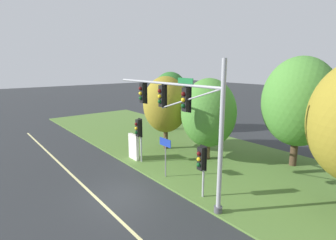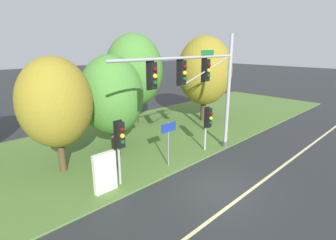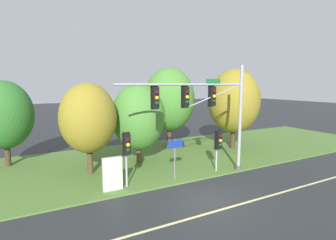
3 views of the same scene
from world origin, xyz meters
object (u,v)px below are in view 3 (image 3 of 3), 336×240
at_px(tree_nearest_road, 4,115).
at_px(tree_behind_signpost, 138,117).
at_px(pedestrian_signal_further_along, 127,148).
at_px(pedestrian_signal_near_kerb, 218,142).
at_px(tree_tall_centre, 234,101).
at_px(route_sign_post, 175,152).
at_px(traffic_signal_mast, 208,106).
at_px(tree_left_of_mast, 88,118).
at_px(info_kiosk, 112,174).
at_px(tree_mid_verge, 169,100).

distance_m(tree_nearest_road, tree_behind_signpost, 9.54).
bearing_deg(tree_behind_signpost, pedestrian_signal_further_along, -119.26).
bearing_deg(pedestrian_signal_near_kerb, tree_tall_centre, 40.24).
bearing_deg(pedestrian_signal_further_along, tree_behind_signpost, 60.74).
bearing_deg(route_sign_post, tree_behind_signpost, 97.94).
bearing_deg(traffic_signal_mast, tree_behind_signpost, 117.87).
height_order(pedestrian_signal_further_along, tree_tall_centre, tree_tall_centre).
height_order(pedestrian_signal_further_along, tree_nearest_road, tree_nearest_road).
height_order(tree_left_of_mast, tree_tall_centre, tree_tall_centre).
bearing_deg(traffic_signal_mast, tree_tall_centre, 36.67).
bearing_deg(tree_tall_centre, route_sign_post, -153.11).
bearing_deg(info_kiosk, pedestrian_signal_near_kerb, -2.31).
bearing_deg(traffic_signal_mast, pedestrian_signal_further_along, 173.32).
bearing_deg(tree_mid_verge, tree_left_of_mast, -151.33).
xyz_separation_m(pedestrian_signal_near_kerb, pedestrian_signal_further_along, (-6.39, 0.23, 0.32)).
relative_size(tree_behind_signpost, tree_mid_verge, 0.80).
bearing_deg(tree_behind_signpost, tree_left_of_mast, -166.44).
height_order(route_sign_post, tree_left_of_mast, tree_left_of_mast).
distance_m(traffic_signal_mast, tree_nearest_road, 14.39).
xyz_separation_m(pedestrian_signal_further_along, info_kiosk, (-0.87, 0.06, -1.42)).
bearing_deg(pedestrian_signal_near_kerb, tree_nearest_road, 147.12).
distance_m(tree_left_of_mast, tree_behind_signpost, 4.00).
bearing_deg(pedestrian_signal_further_along, info_kiosk, 176.05).
relative_size(traffic_signal_mast, tree_nearest_road, 1.44).
relative_size(route_sign_post, tree_tall_centre, 0.35).
distance_m(pedestrian_signal_further_along, tree_tall_centre, 12.78).
height_order(pedestrian_signal_further_along, tree_left_of_mast, tree_left_of_mast).
relative_size(traffic_signal_mast, tree_behind_signpost, 1.49).
height_order(traffic_signal_mast, tree_behind_signpost, traffic_signal_mast).
relative_size(tree_left_of_mast, tree_tall_centre, 0.82).
bearing_deg(route_sign_post, tree_left_of_mast, 141.80).
relative_size(traffic_signal_mast, info_kiosk, 4.72).
bearing_deg(tree_nearest_road, info_kiosk, -55.34).
xyz_separation_m(pedestrian_signal_near_kerb, tree_nearest_road, (-12.74, 8.24, 1.71)).
distance_m(tree_behind_signpost, tree_tall_centre, 9.39).
xyz_separation_m(pedestrian_signal_further_along, tree_left_of_mast, (-1.39, 3.50, 1.37)).
height_order(tree_nearest_road, tree_mid_verge, tree_mid_verge).
distance_m(pedestrian_signal_further_along, tree_behind_signpost, 5.20).
bearing_deg(traffic_signal_mast, route_sign_post, 164.75).
height_order(tree_left_of_mast, tree_behind_signpost, tree_left_of_mast).
distance_m(pedestrian_signal_near_kerb, tree_tall_centre, 7.52).
xyz_separation_m(tree_tall_centre, info_kiosk, (-12.70, -4.32, -3.47)).
bearing_deg(route_sign_post, tree_mid_verge, 63.76).
bearing_deg(tree_mid_verge, tree_behind_signpost, -141.33).
height_order(pedestrian_signal_further_along, info_kiosk, pedestrian_signal_further_along).
relative_size(pedestrian_signal_further_along, tree_behind_signpost, 0.54).
bearing_deg(traffic_signal_mast, info_kiosk, 173.71).
distance_m(route_sign_post, tree_mid_verge, 9.56).
bearing_deg(pedestrian_signal_near_kerb, traffic_signal_mast, -163.38).
bearing_deg(info_kiosk, tree_behind_signpost, 52.54).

